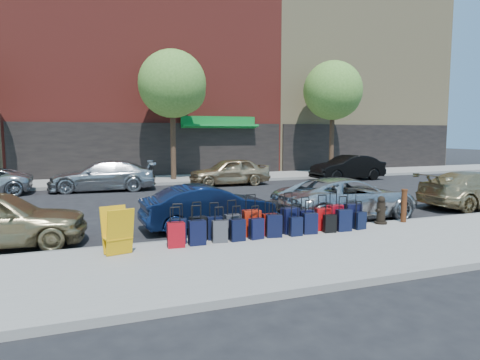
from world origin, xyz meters
name	(u,v)px	position (x,y,z in m)	size (l,w,h in m)	color
ground	(215,209)	(0.00, 0.00, 0.00)	(120.00, 120.00, 0.00)	black
sidewalk_near	(303,255)	(0.00, -6.50, 0.07)	(60.00, 4.00, 0.15)	gray
sidewalk_far	(163,180)	(0.00, 10.00, 0.07)	(60.00, 4.00, 0.15)	gray
curb_near	(265,235)	(0.00, -4.48, 0.07)	(60.00, 0.08, 0.15)	gray
curb_far	(171,184)	(0.00, 7.98, 0.07)	(60.00, 0.08, 0.15)	gray
building_center	(140,34)	(0.00, 17.99, 9.98)	(17.00, 12.85, 20.00)	maroon
building_right	(329,61)	(16.00, 17.99, 8.98)	(15.00, 12.12, 18.00)	tan
tree_center	(175,86)	(0.64, 9.50, 5.41)	(3.80, 3.80, 7.27)	black
tree_right	(335,92)	(11.14, 9.50, 5.41)	(3.80, 3.80, 7.27)	black
suitcase_front_0	(178,231)	(-2.43, -4.83, 0.45)	(0.42, 0.28, 0.95)	black
suitcase_front_1	(198,229)	(-1.92, -4.75, 0.45)	(0.42, 0.27, 0.95)	black
suitcase_front_2	(215,228)	(-1.50, -4.78, 0.44)	(0.39, 0.23, 0.91)	black
suitcase_front_3	(233,226)	(-1.03, -4.76, 0.45)	(0.40, 0.22, 0.95)	#333237
suitcase_front_4	(252,223)	(-0.53, -4.78, 0.49)	(0.45, 0.26, 1.07)	#A61C0A
suitcase_front_5	(270,224)	(-0.05, -4.84, 0.43)	(0.38, 0.22, 0.89)	#A0150A
suitcase_front_6	(290,220)	(0.53, -4.84, 0.49)	(0.49, 0.33, 1.08)	black
suitcase_front_7	(306,221)	(1.02, -4.82, 0.44)	(0.40, 0.23, 0.93)	black
suitcase_front_8	(323,219)	(1.52, -4.85, 0.45)	(0.43, 0.28, 0.96)	#AB0B0D
suitcase_front_9	(335,217)	(1.94, -4.78, 0.48)	(0.47, 0.31, 1.04)	maroon
suitcase_front_10	(353,216)	(2.48, -4.85, 0.49)	(0.46, 0.28, 1.07)	black
suitcase_back_0	(176,235)	(-2.56, -5.16, 0.44)	(0.40, 0.25, 0.93)	maroon
suitcase_back_1	(197,233)	(-2.05, -5.13, 0.44)	(0.40, 0.23, 0.94)	black
suitcase_back_2	(220,231)	(-1.47, -5.08, 0.42)	(0.38, 0.24, 0.86)	#3A3A3F
suitcase_back_3	(237,230)	(-1.03, -5.11, 0.42)	(0.37, 0.23, 0.86)	black
suitcase_back_4	(256,229)	(-0.53, -5.10, 0.41)	(0.38, 0.26, 0.83)	black
suitcase_back_5	(274,226)	(-0.04, -5.08, 0.44)	(0.42, 0.29, 0.92)	black
suitcase_back_6	(296,226)	(0.54, -5.15, 0.40)	(0.33, 0.19, 0.79)	black
suitcase_back_7	(310,223)	(0.99, -5.09, 0.43)	(0.40, 0.26, 0.89)	black
suitcase_back_8	(330,223)	(1.55, -5.14, 0.39)	(0.34, 0.22, 0.77)	black
suitcase_back_9	(344,220)	(2.00, -5.12, 0.44)	(0.41, 0.26, 0.94)	black
suitcase_back_10	(360,220)	(2.54, -5.09, 0.39)	(0.35, 0.23, 0.77)	black
fire_hydrant	(381,211)	(3.55, -4.70, 0.52)	(0.42, 0.36, 0.81)	black
bollard	(404,205)	(4.32, -4.77, 0.65)	(0.18, 0.18, 0.98)	#38190C
display_rack	(117,231)	(-3.85, -5.26, 0.65)	(0.70, 0.74, 1.02)	#D99B0C
car_near_1	(209,207)	(-1.11, -2.96, 0.64)	(1.35, 3.87, 1.27)	#0D1B3C
car_near_2	(347,198)	(3.53, -3.06, 0.67)	(2.22, 4.81, 1.34)	#B6B9BD
car_near_3	(478,190)	(9.25, -3.11, 0.68)	(1.90, 4.66, 1.35)	tan
car_far_1	(103,176)	(-3.51, 6.80, 0.72)	(2.03, 4.99, 1.45)	#AFB2B6
car_far_2	(229,172)	(2.92, 6.76, 0.73)	(1.72, 4.28, 1.46)	tan
car_far_3	(348,168)	(10.30, 6.65, 0.74)	(1.56, 4.47, 1.47)	black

